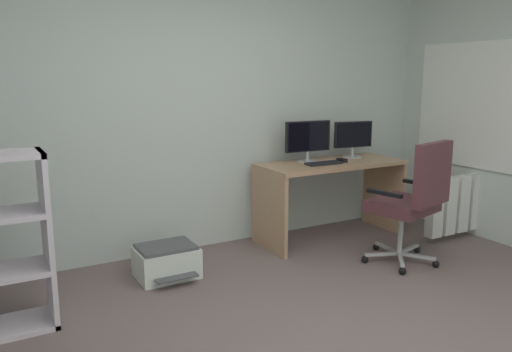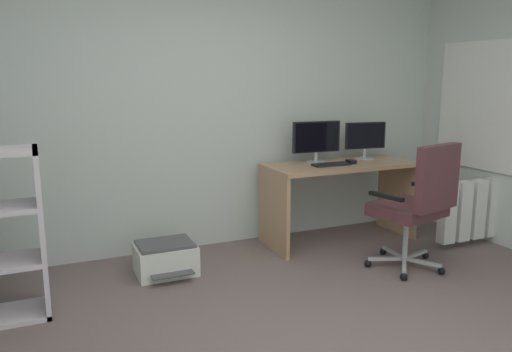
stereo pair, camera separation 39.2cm
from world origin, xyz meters
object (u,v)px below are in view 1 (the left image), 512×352
object	(u,v)px
desk	(331,183)
computer_mouse	(342,160)
monitor_main	(308,138)
office_chair	(413,197)
monitor_secondary	(353,137)
keyboard	(324,163)
printer	(167,261)
radiator	(467,203)

from	to	relation	value
desk	computer_mouse	distance (m)	0.24
monitor_main	office_chair	size ratio (longest dim) A/B	0.46
monitor_secondary	keyboard	distance (m)	0.57
monitor_main	monitor_secondary	xyz separation A→B (m)	(0.55, 0.00, -0.02)
monitor_secondary	printer	bearing A→B (deg)	-172.82
monitor_main	office_chair	world-z (taller)	monitor_main
monitor_secondary	keyboard	world-z (taller)	monitor_secondary
printer	radiator	size ratio (longest dim) A/B	0.45
desk	monitor_secondary	xyz separation A→B (m)	(0.35, 0.11, 0.41)
office_chair	printer	world-z (taller)	office_chair
computer_mouse	radiator	xyz separation A→B (m)	(1.13, -0.54, -0.43)
desk	radiator	bearing A→B (deg)	-26.72
radiator	printer	bearing A→B (deg)	171.04
desk	keyboard	distance (m)	0.27
computer_mouse	office_chair	distance (m)	0.85
computer_mouse	printer	distance (m)	1.89
monitor_main	printer	distance (m)	1.75
keyboard	radiator	bearing A→B (deg)	-19.55
keyboard	computer_mouse	bearing A→B (deg)	5.48
monitor_secondary	radiator	distance (m)	1.27
monitor_main	keyboard	distance (m)	0.29
computer_mouse	radiator	bearing A→B (deg)	-26.73
desk	monitor_secondary	bearing A→B (deg)	17.54
computer_mouse	printer	size ratio (longest dim) A/B	0.22
keyboard	computer_mouse	xyz separation A→B (m)	(0.22, 0.01, 0.01)
monitor_main	radiator	world-z (taller)	monitor_main
desk	monitor_main	distance (m)	0.48
monitor_main	monitor_secondary	world-z (taller)	monitor_main
monitor_main	keyboard	size ratio (longest dim) A/B	1.39
desk	radiator	world-z (taller)	desk
monitor_main	keyboard	bearing A→B (deg)	-76.24
printer	radiator	xyz separation A→B (m)	(2.90, -0.46, 0.21)
desk	monitor_secondary	world-z (taller)	monitor_secondary
monitor_main	monitor_secondary	bearing A→B (deg)	0.01
desk	office_chair	world-z (taller)	office_chair
monitor_secondary	monitor_main	bearing A→B (deg)	-179.99
desk	computer_mouse	world-z (taller)	computer_mouse
printer	radiator	bearing A→B (deg)	-8.96
computer_mouse	desk	bearing A→B (deg)	139.29
desk	printer	world-z (taller)	desk
computer_mouse	office_chair	xyz separation A→B (m)	(0.07, -0.83, -0.19)
desk	printer	size ratio (longest dim) A/B	3.04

